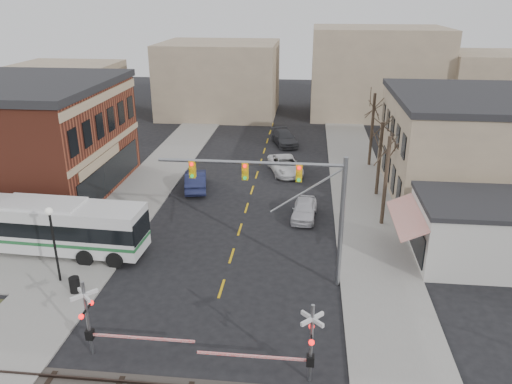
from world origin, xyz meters
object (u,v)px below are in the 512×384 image
car_b (196,180)px  car_c (285,165)px  traffic_signal_mast (292,193)px  trash_bin (75,285)px  rr_crossing_east (301,344)px  pedestrian_near (104,244)px  rr_crossing_west (96,320)px  car_a (304,209)px  pedestrian_far (97,235)px  transit_bus (45,225)px  car_d (284,138)px  street_lamp (52,230)px

car_b → car_c: 9.26m
traffic_signal_mast → trash_bin: bearing=-168.1°
rr_crossing_east → pedestrian_near: rr_crossing_east is taller
rr_crossing_east → car_b: rr_crossing_east is taller
rr_crossing_west → rr_crossing_east: (9.61, -0.71, 0.00)m
car_a → traffic_signal_mast: bearing=-89.9°
rr_crossing_east → pedestrian_far: 18.11m
transit_bus → trash_bin: bearing=-49.4°
rr_crossing_west → car_a: rr_crossing_west is taller
traffic_signal_mast → car_b: bearing=121.6°
transit_bus → traffic_signal_mast: 16.88m
trash_bin → car_d: bearing=72.0°
transit_bus → rr_crossing_east: rr_crossing_east is taller
rr_crossing_east → pedestrian_near: 16.22m
traffic_signal_mast → car_a: bearing=85.5°
trash_bin → car_d: size_ratio=0.17×
trash_bin → pedestrian_far: bearing=99.9°
traffic_signal_mast → street_lamp: (-13.73, -1.50, -2.28)m
traffic_signal_mast → pedestrian_far: bearing=166.7°
car_d → pedestrian_near: pedestrian_near is taller
traffic_signal_mast → pedestrian_near: size_ratio=5.57×
trash_bin → car_c: bearing=63.8°
car_a → transit_bus: bearing=-152.4°
traffic_signal_mast → rr_crossing_west: (-8.77, -7.45, -3.80)m
transit_bus → car_a: (17.04, 7.23, -1.19)m
pedestrian_near → trash_bin: bearing=-164.9°
car_a → pedestrian_near: pedestrian_near is taller
rr_crossing_west → car_b: (-0.18, 22.00, -1.12)m
trash_bin → pedestrian_near: bearing=87.9°
street_lamp → transit_bus: bearing=125.4°
pedestrian_far → transit_bus: bearing=166.8°
transit_bus → car_a: bearing=23.0°
rr_crossing_west → pedestrian_far: 11.55m
car_b → transit_bus: bearing=47.8°
rr_crossing_east → trash_bin: 14.32m
car_d → pedestrian_far: 28.70m
street_lamp → pedestrian_near: 4.22m
car_d → car_b: bearing=-133.1°
car_a → pedestrian_near: (-12.86, -7.80, 0.32)m
street_lamp → car_b: (4.79, 16.05, -2.64)m
rr_crossing_east → car_d: size_ratio=1.04×
traffic_signal_mast → car_a: traffic_signal_mast is taller
rr_crossing_west → car_b: 22.03m
car_b → car_d: car_b is taller
rr_crossing_east → street_lamp: street_lamp is taller
rr_crossing_west → rr_crossing_east: bearing=-4.2°
traffic_signal_mast → rr_crossing_east: size_ratio=1.88×
street_lamp → pedestrian_far: street_lamp is taller
transit_bus → car_d: bearing=62.2°
transit_bus → pedestrian_near: size_ratio=7.15×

